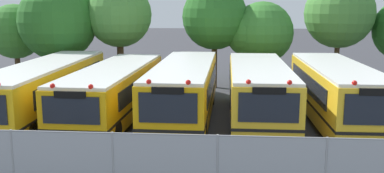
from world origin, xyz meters
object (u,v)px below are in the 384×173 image
object	(u,v)px
school_bus_4	(336,92)
tree_5	(340,12)
school_bus_0	(45,88)
tree_1	(61,20)
school_bus_1	(115,90)
school_bus_3	(258,91)
school_bus_2	(185,89)
tree_2	(119,16)
tree_0	(15,31)
tree_4	(258,33)
tree_3	(214,17)

from	to	relation	value
school_bus_4	tree_5	xyz separation A→B (m)	(2.11, 8.58, 3.35)
school_bus_0	tree_1	distance (m)	8.06
school_bus_1	tree_1	distance (m)	9.36
tree_5	school_bus_4	bearing A→B (deg)	-103.79
school_bus_3	tree_5	distance (m)	10.69
school_bus_0	tree_5	bearing A→B (deg)	-151.27
school_bus_3	tree_5	xyz separation A→B (m)	(5.50, 8.52, 3.37)
school_bus_2	tree_2	distance (m)	9.73
school_bus_2	tree_0	bearing A→B (deg)	-32.85
tree_2	school_bus_2	bearing A→B (deg)	-58.23
tree_1	school_bus_1	bearing A→B (deg)	-54.43
tree_0	school_bus_4	bearing A→B (deg)	-22.83
school_bus_4	tree_1	size ratio (longest dim) A/B	1.51
tree_2	tree_5	distance (m)	13.71
school_bus_1	tree_5	bearing A→B (deg)	-142.66
school_bus_0	tree_4	size ratio (longest dim) A/B	2.11
tree_0	tree_4	xyz separation A→B (m)	(15.54, 0.47, -0.08)
school_bus_0	tree_1	xyz separation A→B (m)	(-1.92, 7.28, 2.88)
school_bus_0	school_bus_4	bearing A→B (deg)	179.62
school_bus_4	tree_5	size ratio (longest dim) A/B	1.46
school_bus_2	tree_5	world-z (taller)	tree_5
school_bus_3	tree_5	bearing A→B (deg)	-122.75
tree_3	tree_4	bearing A→B (deg)	0.45
school_bus_3	tree_3	xyz separation A→B (m)	(-2.28, 8.14, 3.03)
tree_4	school_bus_4	bearing A→B (deg)	-70.63
school_bus_2	tree_1	world-z (taller)	tree_1
school_bus_2	tree_5	xyz separation A→B (m)	(8.83, 8.58, 3.35)
school_bus_1	school_bus_2	size ratio (longest dim) A/B	1.02
tree_3	tree_4	xyz separation A→B (m)	(2.79, 0.02, -0.95)
school_bus_0	tree_0	xyz separation A→B (m)	(-5.25, 7.88, 2.16)
tree_1	school_bus_3	bearing A→B (deg)	-31.23
tree_1	tree_4	bearing A→B (deg)	4.99
school_bus_0	school_bus_1	distance (m)	3.24
tree_3	school_bus_4	bearing A→B (deg)	-55.31
tree_0	tree_4	distance (m)	15.55
school_bus_3	tree_2	bearing A→B (deg)	-43.45
school_bus_4	tree_0	bearing A→B (deg)	-23.32
school_bus_3	tree_3	bearing A→B (deg)	-74.26
school_bus_2	tree_4	bearing A→B (deg)	-114.34
school_bus_4	tree_2	size ratio (longest dim) A/B	1.50
school_bus_1	tree_5	world-z (taller)	tree_5
tree_4	tree_5	distance (m)	5.17
school_bus_0	tree_4	world-z (taller)	tree_4
school_bus_1	tree_0	world-z (taller)	tree_0
tree_1	tree_3	distance (m)	9.49
tree_1	tree_2	xyz separation A→B (m)	(3.53, 0.68, 0.25)
tree_1	tree_3	bearing A→B (deg)	6.32
school_bus_0	tree_2	xyz separation A→B (m)	(1.60, 7.96, 3.13)
school_bus_4	school_bus_3	bearing A→B (deg)	-1.46
school_bus_3	tree_3	distance (m)	8.98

